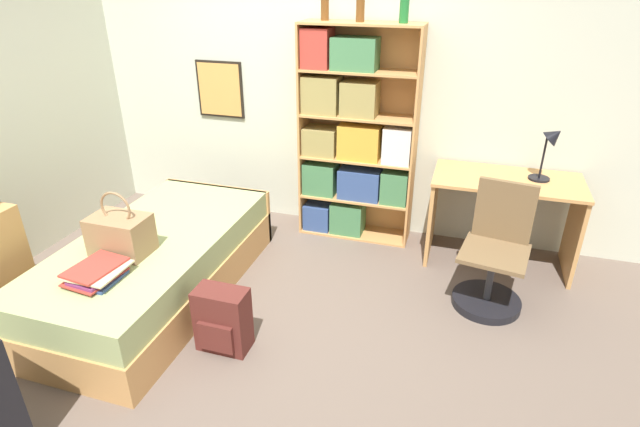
% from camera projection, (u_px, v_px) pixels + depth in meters
% --- Properties ---
extents(ground_plane, '(14.00, 14.00, 0.00)m').
position_uv_depth(ground_plane, '(240.00, 309.00, 3.59)').
color(ground_plane, '#66564C').
extents(wall_back, '(10.00, 0.09, 2.60)m').
position_uv_depth(wall_back, '(308.00, 83.00, 4.37)').
color(wall_back, beige).
rests_on(wall_back, ground_plane).
extents(bed, '(0.99, 2.01, 0.48)m').
position_uv_depth(bed, '(157.00, 265.00, 3.68)').
color(bed, tan).
rests_on(bed, ground_plane).
extents(handbag, '(0.38, 0.25, 0.44)m').
position_uv_depth(handbag, '(121.00, 234.00, 3.30)').
color(handbag, '#93704C').
rests_on(handbag, bed).
extents(book_stack_on_bed, '(0.32, 0.38, 0.08)m').
position_uv_depth(book_stack_on_bed, '(97.00, 273.00, 3.05)').
color(book_stack_on_bed, '#334C84').
rests_on(book_stack_on_bed, bed).
extents(bookcase, '(0.98, 0.31, 1.83)m').
position_uv_depth(bookcase, '(351.00, 141.00, 4.25)').
color(bookcase, tan).
rests_on(bookcase, ground_plane).
extents(bottle_green, '(0.06, 0.06, 0.23)m').
position_uv_depth(bottle_green, '(325.00, 9.00, 3.90)').
color(bottle_green, brown).
rests_on(bottle_green, bookcase).
extents(bottle_brown, '(0.07, 0.07, 0.30)m').
position_uv_depth(bottle_brown, '(360.00, 6.00, 3.77)').
color(bottle_brown, brown).
rests_on(bottle_brown, bookcase).
extents(bottle_clear, '(0.07, 0.07, 0.29)m').
position_uv_depth(bottle_clear, '(404.00, 7.00, 3.68)').
color(bottle_clear, '#1E6B2D').
rests_on(bottle_clear, bookcase).
extents(desk, '(1.12, 0.58, 0.74)m').
position_uv_depth(desk, '(504.00, 205.00, 3.96)').
color(desk, tan).
rests_on(desk, ground_plane).
extents(desk_lamp, '(0.21, 0.16, 0.44)m').
position_uv_depth(desk_lamp, '(552.00, 144.00, 3.70)').
color(desk_lamp, black).
rests_on(desk_lamp, desk).
extents(desk_chair, '(0.51, 0.51, 0.89)m').
position_uv_depth(desk_chair, '(492.00, 268.00, 3.55)').
color(desk_chair, black).
rests_on(desk_chair, ground_plane).
extents(backpack, '(0.33, 0.21, 0.43)m').
position_uv_depth(backpack, '(222.00, 320.00, 3.14)').
color(backpack, '#56231E').
rests_on(backpack, ground_plane).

